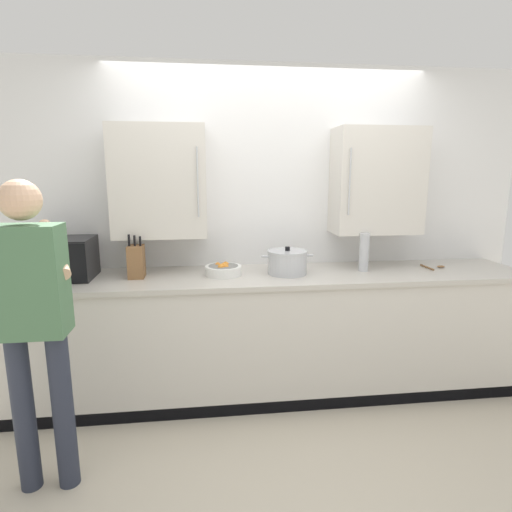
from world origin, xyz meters
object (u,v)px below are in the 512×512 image
object	(u,v)px
wooden_spoon	(435,267)
knife_block	(136,261)
fruit_bowl	(223,270)
thermos_flask	(364,252)
microwave_oven	(54,259)
person_figure	(32,312)
stock_pot	(287,262)

from	to	relation	value
wooden_spoon	knife_block	bearing A→B (deg)	-179.47
fruit_bowl	wooden_spoon	world-z (taller)	fruit_bowl
wooden_spoon	thermos_flask	bearing A→B (deg)	-177.57
wooden_spoon	thermos_flask	xyz separation A→B (m)	(-0.61, -0.03, 0.14)
microwave_oven	person_figure	size ratio (longest dim) A/B	0.42
microwave_oven	thermos_flask	world-z (taller)	thermos_flask
thermos_flask	stock_pot	bearing A→B (deg)	-178.51
microwave_oven	wooden_spoon	world-z (taller)	microwave_oven
microwave_oven	knife_block	distance (m)	0.58
stock_pot	knife_block	xyz separation A→B (m)	(-1.11, 0.02, 0.03)
microwave_oven	stock_pot	xyz separation A→B (m)	(1.68, -0.05, -0.06)
microwave_oven	wooden_spoon	bearing A→B (deg)	-0.07
thermos_flask	person_figure	world-z (taller)	person_figure
stock_pot	thermos_flask	world-z (taller)	thermos_flask
microwave_oven	fruit_bowl	xyz separation A→B (m)	(1.20, -0.03, -0.10)
fruit_bowl	wooden_spoon	size ratio (longest dim) A/B	1.48
microwave_oven	fruit_bowl	distance (m)	1.21
fruit_bowl	thermos_flask	distance (m)	1.09
stock_pot	wooden_spoon	world-z (taller)	stock_pot
wooden_spoon	person_figure	bearing A→B (deg)	-161.69
wooden_spoon	fruit_bowl	bearing A→B (deg)	-179.07
fruit_bowl	person_figure	distance (m)	1.33
wooden_spoon	person_figure	distance (m)	2.85
microwave_oven	stock_pot	distance (m)	1.68
wooden_spoon	knife_block	xyz separation A→B (m)	(-2.32, -0.02, 0.11)
wooden_spoon	knife_block	size ratio (longest dim) A/B	0.57
stock_pot	wooden_spoon	size ratio (longest dim) A/B	2.16
fruit_bowl	wooden_spoon	xyz separation A→B (m)	(1.69, 0.03, -0.03)
microwave_oven	stock_pot	bearing A→B (deg)	-1.54
stock_pot	wooden_spoon	distance (m)	1.21
microwave_oven	fruit_bowl	size ratio (longest dim) A/B	2.60
microwave_oven	person_figure	xyz separation A→B (m)	(0.19, -0.90, -0.09)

